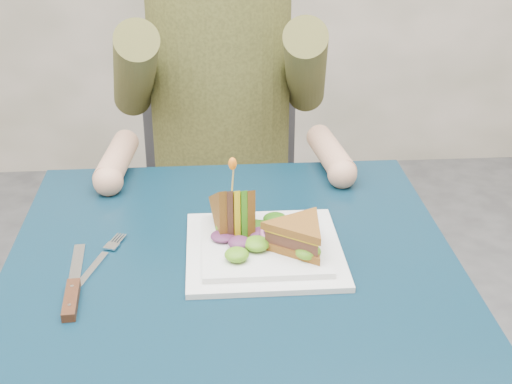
{
  "coord_description": "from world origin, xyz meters",
  "views": [
    {
      "loc": [
        -0.03,
        -1.02,
        1.35
      ],
      "look_at": [
        0.04,
        0.06,
        0.82
      ],
      "focal_mm": 50.0,
      "sensor_mm": 36.0,
      "label": 1
    }
  ],
  "objects": [
    {
      "name": "lettuce_spill",
      "position": [
        0.06,
        0.02,
        0.76
      ],
      "size": [
        0.15,
        0.13,
        0.02
      ],
      "primitive_type": null,
      "color": "#337A14",
      "rests_on": "plate"
    },
    {
      "name": "table",
      "position": [
        0.0,
        0.0,
        0.65
      ],
      "size": [
        0.75,
        0.75,
        0.73
      ],
      "color": "#082030",
      "rests_on": "ground"
    },
    {
      "name": "plate",
      "position": [
        0.05,
        0.01,
        0.74
      ],
      "size": [
        0.26,
        0.26,
        0.02
      ],
      "color": "white",
      "rests_on": "table"
    },
    {
      "name": "sandwich_flat",
      "position": [
        0.11,
        -0.02,
        0.78
      ],
      "size": [
        0.18,
        0.18,
        0.05
      ],
      "color": "brown",
      "rests_on": "plate"
    },
    {
      "name": "toothpick",
      "position": [
        0.01,
        0.05,
        0.85
      ],
      "size": [
        0.01,
        0.01,
        0.06
      ],
      "primitive_type": "cylinder",
      "rotation": [
        0.14,
        0.07,
        0.0
      ],
      "color": "tan",
      "rests_on": "sandwich_upright"
    },
    {
      "name": "fork",
      "position": [
        -0.22,
        -0.01,
        0.73
      ],
      "size": [
        0.07,
        0.17,
        0.01
      ],
      "color": "silver",
      "rests_on": "table"
    },
    {
      "name": "onion_ring",
      "position": [
        0.07,
        0.01,
        0.77
      ],
      "size": [
        0.04,
        0.04,
        0.02
      ],
      "primitive_type": "torus",
      "rotation": [
        0.44,
        0.0,
        0.0
      ],
      "color": "#9E4C7A",
      "rests_on": "plate"
    },
    {
      "name": "chair",
      "position": [
        0.0,
        0.74,
        0.54
      ],
      "size": [
        0.42,
        0.4,
        0.93
      ],
      "color": "#47474C",
      "rests_on": "ground"
    },
    {
      "name": "diner",
      "position": [
        -0.0,
        0.63,
        0.91
      ],
      "size": [
        0.54,
        0.59,
        0.74
      ],
      "color": "#4A4A21",
      "rests_on": "chair"
    },
    {
      "name": "sandwich_upright",
      "position": [
        0.01,
        0.05,
        0.78
      ],
      "size": [
        0.08,
        0.13,
        0.13
      ],
      "color": "brown",
      "rests_on": "plate"
    },
    {
      "name": "knife",
      "position": [
        -0.25,
        -0.1,
        0.74
      ],
      "size": [
        0.03,
        0.22,
        0.02
      ],
      "color": "silver",
      "rests_on": "table"
    },
    {
      "name": "toothpick_frill",
      "position": [
        0.01,
        0.05,
        0.88
      ],
      "size": [
        0.01,
        0.01,
        0.02
      ],
      "primitive_type": "ellipsoid",
      "color": "orange",
      "rests_on": "sandwich_upright"
    }
  ]
}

